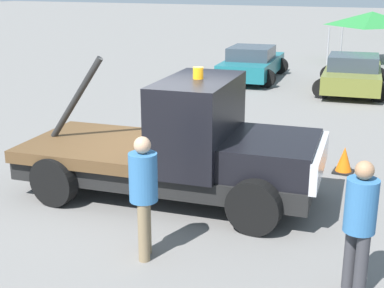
% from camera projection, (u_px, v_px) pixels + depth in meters
% --- Properties ---
extents(ground_plane, '(160.00, 160.00, 0.00)m').
position_uv_depth(ground_plane, '(168.00, 195.00, 9.92)').
color(ground_plane, slate).
extents(tow_truck, '(5.65, 2.90, 2.51)m').
position_uv_depth(tow_truck, '(185.00, 148.00, 9.55)').
color(tow_truck, black).
rests_on(tow_truck, ground).
extents(person_near_truck, '(0.39, 0.39, 1.76)m').
position_uv_depth(person_near_truck, '(360.00, 219.00, 6.51)').
color(person_near_truck, '#38383D').
rests_on(person_near_truck, ground).
extents(person_at_hood, '(0.40, 0.40, 1.79)m').
position_uv_depth(person_at_hood, '(144.00, 189.00, 7.39)').
color(person_at_hood, '#847051').
rests_on(person_at_hood, ground).
extents(parked_car_teal, '(2.89, 5.04, 1.34)m').
position_uv_depth(parked_car_teal, '(252.00, 63.00, 21.51)').
color(parked_car_teal, '#196670').
rests_on(parked_car_teal, ground).
extents(parked_car_olive, '(2.91, 4.77, 1.34)m').
position_uv_depth(parked_car_olive, '(353.00, 74.00, 19.07)').
color(parked_car_olive, olive).
rests_on(parked_car_olive, ground).
extents(canopy_tent_green, '(3.37, 3.37, 2.44)m').
position_uv_depth(canopy_tent_green, '(372.00, 19.00, 25.65)').
color(canopy_tent_green, '#9E9EA3').
rests_on(canopy_tent_green, ground).
extents(traffic_cone, '(0.40, 0.40, 0.55)m').
position_uv_depth(traffic_cone, '(344.00, 161.00, 11.00)').
color(traffic_cone, black).
rests_on(traffic_cone, ground).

